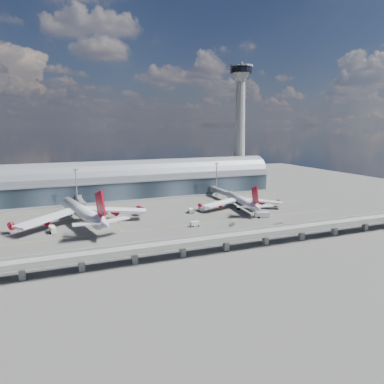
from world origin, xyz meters
name	(u,v)px	position (x,y,z in m)	size (l,w,h in m)	color
ground	(180,221)	(0.00, 0.00, 0.00)	(500.00, 500.00, 0.00)	#474744
taxi_lines	(167,212)	(0.00, 22.11, 0.01)	(200.00, 80.12, 0.01)	gold
terminal	(143,182)	(0.00, 77.99, 11.34)	(200.00, 30.00, 28.00)	#1D2731
control_tower	(240,127)	(85.00, 83.00, 51.64)	(19.00, 19.00, 103.00)	gray
guideway	(226,238)	(0.00, -55.00, 5.29)	(220.00, 8.50, 7.20)	gray
floodlight_mast_left	(77,188)	(-50.00, 55.00, 13.63)	(3.00, 0.70, 25.70)	gray
floodlight_mast_right	(217,179)	(50.00, 55.00, 13.63)	(3.00, 0.70, 25.70)	gray
airliner_left	(83,212)	(-51.34, 12.64, 6.76)	(73.47, 77.35, 23.65)	white
airliner_right	(242,201)	(47.52, 13.52, 4.86)	(56.28, 58.88, 18.73)	white
jet_bridge_left	(80,201)	(-48.30, 53.12, 5.18)	(4.40, 28.00, 7.25)	gray
jet_bridge_right	(220,191)	(51.29, 51.18, 5.18)	(4.40, 32.00, 7.25)	gray
service_truck_0	(53,229)	(-67.46, 2.50, 1.59)	(3.44, 7.69, 3.08)	silver
service_truck_1	(195,224)	(2.83, -14.43, 1.41)	(4.81, 2.41, 2.79)	silver
service_truck_2	(262,215)	(46.59, -11.48, 1.65)	(9.10, 5.06, 3.17)	silver
service_truck_3	(201,209)	(20.57, 16.76, 1.30)	(2.22, 5.27, 2.54)	silver
service_truck_4	(191,211)	(12.70, 15.07, 1.38)	(3.36, 5.13, 2.74)	silver
service_truck_5	(106,212)	(-35.51, 32.81, 1.28)	(4.80, 5.26, 2.50)	silver
cargo_train_0	(98,253)	(-51.63, -39.82, 0.80)	(4.61, 1.73, 1.54)	gray
cargo_train_1	(277,225)	(42.47, -32.29, 0.98)	(8.54, 4.42, 1.88)	gray
cargo_train_2	(232,224)	(21.63, -20.70, 0.84)	(4.85, 3.81, 1.62)	gray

